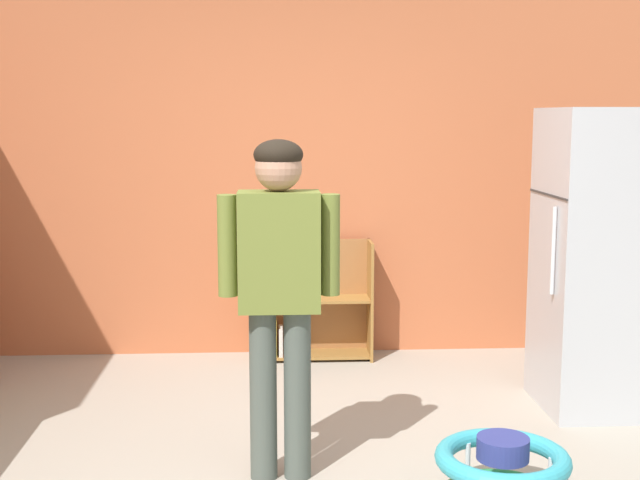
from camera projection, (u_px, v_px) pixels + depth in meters
name	position (u px, v px, depth m)	size (l,w,h in m)	color
back_wall	(288.00, 169.00, 6.12)	(5.20, 0.06, 2.70)	#BF653E
refrigerator	(604.00, 261.00, 4.98)	(0.73, 0.68, 1.78)	#B7BABF
bookshelf	(307.00, 307.00, 6.09)	(0.80, 0.28, 0.85)	olive
standing_person	(279.00, 276.00, 3.97)	(0.57, 0.23, 1.63)	#4A534B
baby_walker	(502.00, 472.00, 3.78)	(0.60, 0.60, 0.32)	#24874A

